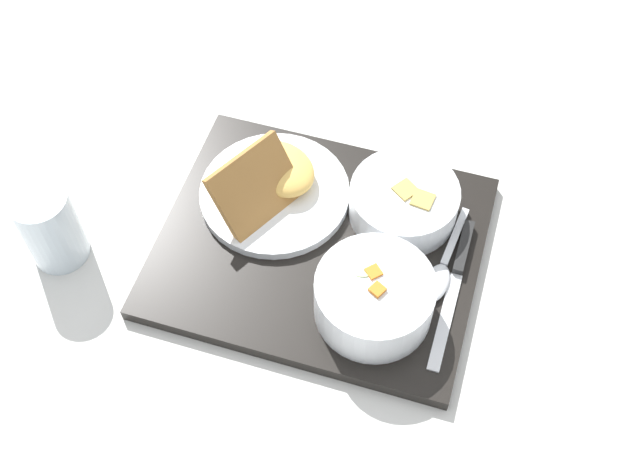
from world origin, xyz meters
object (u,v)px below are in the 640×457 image
plate_main (274,186)px  spoon (442,270)px  bowl_soup (404,200)px  glass_water (51,229)px  knife (458,271)px  bowl_salad (374,296)px

plate_main → spoon: plate_main is taller
bowl_soup → spoon: size_ratio=0.94×
glass_water → spoon: bearing=-163.4°
plate_main → spoon: bearing=172.1°
bowl_soup → spoon: bearing=137.3°
spoon → knife: bearing=110.1°
bowl_salad → knife: 0.12m
bowl_salad → bowl_soup: 0.14m
bowl_salad → knife: bowl_salad is taller
bowl_salad → spoon: bowl_salad is taller
bowl_salad → glass_water: 0.39m
bowl_soup → knife: bowl_soup is taller
bowl_soup → glass_water: (0.37, 0.20, 0.00)m
bowl_salad → plate_main: 0.20m
plate_main → bowl_soup: bearing=-168.4°
plate_main → spoon: (-0.23, 0.03, -0.01)m
bowl_soup → plate_main: 0.16m
bowl_salad → glass_water: (0.38, 0.05, -0.00)m
glass_water → bowl_salad: bearing=-172.0°
bowl_soup → knife: 0.11m
plate_main → spoon: 0.23m
bowl_soup → spoon: (-0.07, 0.06, -0.02)m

